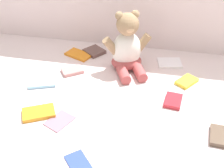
# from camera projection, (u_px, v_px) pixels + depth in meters

# --- Properties ---
(ground_plane) EXTENTS (3.20, 3.20, 0.00)m
(ground_plane) POSITION_uv_depth(u_px,v_px,m) (115.00, 89.00, 1.44)
(ground_plane) COLOR silver
(teddy_bear) EXTENTS (0.24, 0.26, 0.30)m
(teddy_bear) POSITION_uv_depth(u_px,v_px,m) (127.00, 48.00, 1.52)
(teddy_bear) COLOR white
(teddy_bear) RESTS_ON ground_plane
(book_case_0) EXTENTS (0.16, 0.14, 0.02)m
(book_case_0) POSITION_uv_depth(u_px,v_px,m) (39.00, 113.00, 1.29)
(book_case_0) COLOR orange
(book_case_0) RESTS_ON ground_plane
(book_case_1) EXTENTS (0.16, 0.13, 0.01)m
(book_case_1) POSITION_uv_depth(u_px,v_px,m) (79.00, 55.00, 1.69)
(book_case_1) COLOR orange
(book_case_1) RESTS_ON ground_plane
(book_case_2) EXTENTS (0.13, 0.13, 0.01)m
(book_case_2) POSITION_uv_depth(u_px,v_px,m) (79.00, 164.00, 1.08)
(book_case_2) COLOR #3149A5
(book_case_2) RESTS_ON ground_plane
(book_case_3) EXTENTS (0.08, 0.11, 0.02)m
(book_case_3) POSITION_uv_depth(u_px,v_px,m) (173.00, 101.00, 1.35)
(book_case_3) COLOR red
(book_case_3) RESTS_ON ground_plane
(book_case_5) EXTENTS (0.12, 0.14, 0.01)m
(book_case_5) POSITION_uv_depth(u_px,v_px,m) (60.00, 120.00, 1.26)
(book_case_5) COLOR #B17589
(book_case_5) RESTS_ON ground_plane
(book_case_6) EXTENTS (0.15, 0.12, 0.01)m
(book_case_6) POSITION_uv_depth(u_px,v_px,m) (42.00, 83.00, 1.47)
(book_case_6) COLOR #86BDDF
(book_case_6) RESTS_ON ground_plane
(book_case_7) EXTENTS (0.12, 0.12, 0.02)m
(book_case_7) POSITION_uv_depth(u_px,v_px,m) (187.00, 81.00, 1.47)
(book_case_7) COLOR yellow
(book_case_7) RESTS_ON ground_plane
(book_case_8) EXTENTS (0.12, 0.12, 0.02)m
(book_case_8) POSITION_uv_depth(u_px,v_px,m) (72.00, 71.00, 1.55)
(book_case_8) COLOR tan
(book_case_8) RESTS_ON ground_plane
(book_case_9) EXTENTS (0.14, 0.13, 0.02)m
(book_case_9) POSITION_uv_depth(u_px,v_px,m) (94.00, 51.00, 1.71)
(book_case_9) COLOR brown
(book_case_9) RESTS_ON ground_plane
(book_case_10) EXTENTS (0.14, 0.12, 0.01)m
(book_case_10) POSITION_uv_depth(u_px,v_px,m) (170.00, 63.00, 1.62)
(book_case_10) COLOR white
(book_case_10) RESTS_ON ground_plane
(book_case_11) EXTENTS (0.09, 0.11, 0.02)m
(book_case_11) POSITION_uv_depth(u_px,v_px,m) (221.00, 136.00, 1.18)
(book_case_11) COLOR brown
(book_case_11) RESTS_ON ground_plane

